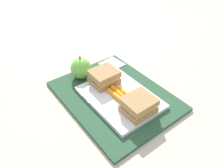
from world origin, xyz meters
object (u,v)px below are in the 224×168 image
at_px(sandwich_half_right, 104,77).
at_px(paper_napkin, 112,64).
at_px(apple, 81,68).
at_px(food_tray, 120,97).
at_px(carrot_sticks_bundle, 120,94).
at_px(sandwich_half_left, 139,105).

relative_size(sandwich_half_right, paper_napkin, 1.14).
xyz_separation_m(apple, paper_napkin, (-0.00, -0.13, -0.03)).
relative_size(food_tray, carrot_sticks_bundle, 3.01).
height_order(food_tray, sandwich_half_left, sandwich_half_left).
bearing_deg(carrot_sticks_bundle, food_tray, 26.30).
relative_size(sandwich_half_left, sandwich_half_right, 1.00).
distance_m(carrot_sticks_bundle, apple, 0.17).
xyz_separation_m(food_tray, apple, (0.16, 0.03, 0.03)).
xyz_separation_m(sandwich_half_right, paper_napkin, (0.08, -0.09, -0.03)).
bearing_deg(sandwich_half_left, paper_napkin, -21.26).
bearing_deg(apple, food_tray, -168.58).
relative_size(food_tray, apple, 2.89).
distance_m(sandwich_half_left, apple, 0.24).
bearing_deg(paper_napkin, food_tray, 149.94).
distance_m(sandwich_half_left, sandwich_half_right, 0.16).
xyz_separation_m(sandwich_half_right, apple, (0.08, 0.03, 0.00)).
height_order(sandwich_half_right, carrot_sticks_bundle, sandwich_half_right).
height_order(sandwich_half_left, paper_napkin, sandwich_half_left).
distance_m(food_tray, sandwich_half_right, 0.08).
height_order(food_tray, carrot_sticks_bundle, carrot_sticks_bundle).
distance_m(carrot_sticks_bundle, paper_napkin, 0.19).
xyz_separation_m(food_tray, sandwich_half_right, (0.08, 0.00, 0.03)).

